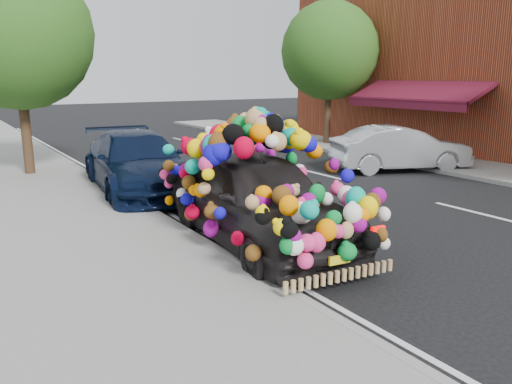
# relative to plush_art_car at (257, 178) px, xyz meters

# --- Properties ---
(ground) EXTENTS (100.00, 100.00, 0.00)m
(ground) POSITION_rel_plush_art_car_xyz_m (1.44, -0.93, -1.17)
(ground) COLOR black
(ground) RESTS_ON ground
(sidewalk) EXTENTS (4.00, 60.00, 0.12)m
(sidewalk) POSITION_rel_plush_art_car_xyz_m (-2.86, -0.93, -1.11)
(sidewalk) COLOR gray
(sidewalk) RESTS_ON ground
(kerb) EXTENTS (0.15, 60.00, 0.13)m
(kerb) POSITION_rel_plush_art_car_xyz_m (-0.91, -0.93, -1.10)
(kerb) COLOR gray
(kerb) RESTS_ON ground
(footpath_far) EXTENTS (3.00, 40.00, 0.12)m
(footpath_far) POSITION_rel_plush_art_car_xyz_m (9.64, 2.07, -1.11)
(footpath_far) COLOR gray
(footpath_far) RESTS_ON ground
(lane_markings) EXTENTS (6.00, 50.00, 0.01)m
(lane_markings) POSITION_rel_plush_art_car_xyz_m (5.04, -0.93, -1.16)
(lane_markings) COLOR silver
(lane_markings) RESTS_ON ground
(tree_near_sidewalk) EXTENTS (4.20, 4.20, 6.13)m
(tree_near_sidewalk) POSITION_rel_plush_art_car_xyz_m (-2.36, 8.57, 2.85)
(tree_near_sidewalk) COLOR #332114
(tree_near_sidewalk) RESTS_ON ground
(tree_far_b) EXTENTS (4.00, 4.00, 5.90)m
(tree_far_b) POSITION_rel_plush_art_car_xyz_m (9.44, 9.07, 2.72)
(tree_far_b) COLOR #332114
(tree_far_b) RESTS_ON ground
(plush_art_car) EXTENTS (2.76, 5.15, 2.27)m
(plush_art_car) POSITION_rel_plush_art_car_xyz_m (0.00, 0.00, 0.00)
(plush_art_car) COLOR black
(plush_art_car) RESTS_ON ground
(navy_sedan) EXTENTS (2.71, 5.40, 1.51)m
(navy_sedan) POSITION_rel_plush_art_car_xyz_m (-0.36, 5.01, -0.42)
(navy_sedan) COLOR black
(navy_sedan) RESTS_ON ground
(silver_hatchback) EXTENTS (4.48, 2.99, 1.40)m
(silver_hatchback) POSITION_rel_plush_art_car_xyz_m (7.51, 3.39, -0.47)
(silver_hatchback) COLOR #B5B7BC
(silver_hatchback) RESTS_ON ground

